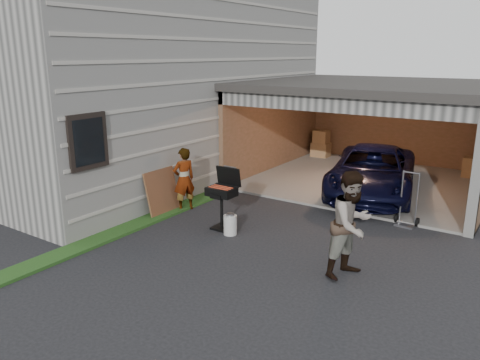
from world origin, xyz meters
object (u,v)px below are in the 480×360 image
(man, at_px, (352,224))
(propane_tank, at_px, (230,225))
(minivan, at_px, (372,173))
(plywood_panel, at_px, (162,192))
(woman, at_px, (184,179))
(bbq_grill, at_px, (222,194))
(hand_truck, at_px, (407,215))

(man, distance_m, propane_tank, 2.86)
(minivan, xyz_separation_m, plywood_panel, (-3.59, -4.14, -0.09))
(woman, relative_size, plywood_panel, 1.43)
(woman, distance_m, bbq_grill, 1.58)
(bbq_grill, bearing_deg, plywood_panel, -179.59)
(minivan, relative_size, plywood_panel, 4.15)
(man, relative_size, bbq_grill, 1.38)
(minivan, xyz_separation_m, hand_truck, (1.39, -1.72, -0.38))
(bbq_grill, bearing_deg, minivan, 65.85)
(woman, distance_m, man, 4.71)
(woman, bearing_deg, propane_tank, 91.35)
(plywood_panel, bearing_deg, hand_truck, 25.96)
(propane_tank, distance_m, hand_truck, 3.90)
(woman, xyz_separation_m, hand_truck, (4.74, 1.92, -0.53))
(propane_tank, bearing_deg, bbq_grill, 149.96)
(bbq_grill, xyz_separation_m, hand_truck, (3.24, 2.41, -0.55))
(woman, height_order, propane_tank, woman)
(bbq_grill, bearing_deg, man, -10.48)
(propane_tank, distance_m, plywood_panel, 2.11)
(man, bearing_deg, propane_tank, 100.49)
(bbq_grill, distance_m, propane_tank, 0.70)
(minivan, distance_m, plywood_panel, 5.48)
(man, bearing_deg, minivan, 32.96)
(propane_tank, bearing_deg, woman, 159.40)
(man, distance_m, hand_truck, 3.06)
(minivan, bearing_deg, man, -88.67)
(minivan, bearing_deg, hand_truck, -64.41)
(woman, relative_size, hand_truck, 1.26)
(woman, xyz_separation_m, man, (4.58, -1.07, 0.15))
(bbq_grill, distance_m, plywood_panel, 1.76)
(man, relative_size, plywood_panel, 1.71)
(man, xyz_separation_m, hand_truck, (0.16, 2.98, -0.68))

